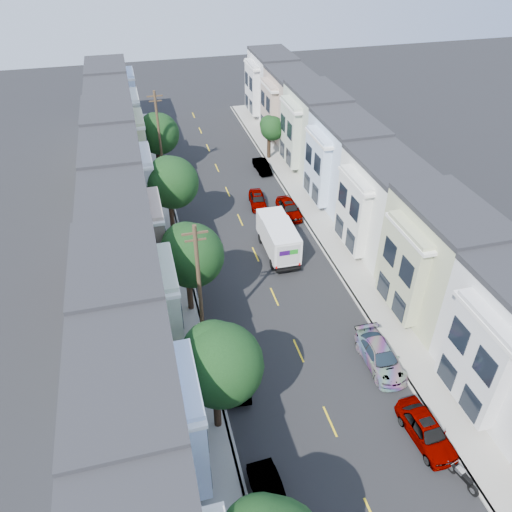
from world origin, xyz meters
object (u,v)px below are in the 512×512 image
Objects in this scene: tree_far_r at (272,129)px; parked_right_a at (426,430)px; motorcycle at (462,477)px; tree_b at (219,365)px; parked_right_b at (380,357)px; parked_right_c at (289,209)px; tree_d at (171,183)px; fedex_truck at (278,237)px; parked_left_c at (234,373)px; lead_sedan at (258,200)px; parked_left_b at (270,498)px; parked_left_d at (200,255)px; tree_e at (158,134)px; utility_pole_near at (200,291)px; parked_right_d at (262,166)px; utility_pole_far at (160,138)px; tree_c at (190,256)px.

parked_right_a is (-1.99, -39.53, -2.94)m from tree_far_r.
parked_right_a reaches higher than motorcycle.
tree_b is 1.55× the size of parked_right_b.
parked_right_c is 2.12× the size of motorcycle.
fedex_truck is at bearing -34.76° from tree_d.
parked_left_c is at bearing 122.13° from motorcycle.
parked_right_a is (2.52, -28.82, 0.10)m from lead_sedan.
parked_left_b is (-6.89, -21.75, -1.02)m from fedex_truck.
parked_left_d is 1.03× the size of parked_right_b.
parked_right_c is at bearing -49.30° from tree_e.
parked_left_c is at bearing 65.36° from tree_b.
parked_left_b is (1.40, -27.50, -4.46)m from tree_d.
utility_pole_near is at bearing -94.04° from parked_left_d.
utility_pole_near is at bearing 89.98° from tree_b.
parked_left_c is 0.93× the size of parked_right_b.
tree_e is at bearing 163.37° from parked_right_d.
parked_right_a is at bearing 86.58° from motorcycle.
motorcycle is (3.07, -31.71, -0.22)m from lead_sedan.
tree_b is 1.87× the size of parked_left_b.
tree_far_r is at bearing 65.59° from utility_pole_near.
utility_pole_far is 4.65× the size of motorcycle.
motorcycle is (11.76, -42.08, -4.10)m from tree_e.
parked_left_d is (1.40, -15.89, -4.40)m from utility_pole_far.
lead_sedan is at bearing 76.22° from parked_left_c.
lead_sedan is at bearing 58.43° from tree_c.
parked_left_c is (1.40, -29.50, -4.40)m from utility_pole_far.
parked_left_b is 9.92m from parked_right_a.
fedex_truck is at bearing -116.95° from parked_right_c.
tree_d is at bearing -179.88° from parked_right_c.
utility_pole_far reaches higher than lead_sedan.
lead_sedan is (8.69, 2.85, -4.46)m from tree_d.
parked_right_b is 30.45m from parked_right_d.
tree_e is (0.00, 24.50, -0.45)m from tree_c.
utility_pole_near is at bearing -90.00° from tree_e.
motorcycle is (11.76, -6.80, -4.74)m from tree_b.
parked_right_d is (0.00, 30.45, -0.12)m from parked_right_b.
tree_c is 7.39m from parked_left_d.
tree_far_r reaches higher than motorcycle.
tree_far_r is 1.26× the size of lead_sedan.
utility_pole_near reaches higher than tree_far_r.
tree_c reaches higher than parked_right_d.
utility_pole_near reaches higher than parked_left_d.
utility_pole_near is at bearing -126.37° from parked_right_c.
tree_b is 18.63m from fedex_truck.
utility_pole_far reaches higher than parked_right_b.
utility_pole_near is 2.48× the size of parked_left_b.
parked_left_d reaches higher than parked_left_b.
parked_right_a is 1.03× the size of parked_right_c.
tree_b is 1.66× the size of parked_right_c.
tree_d reaches higher than tree_c.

